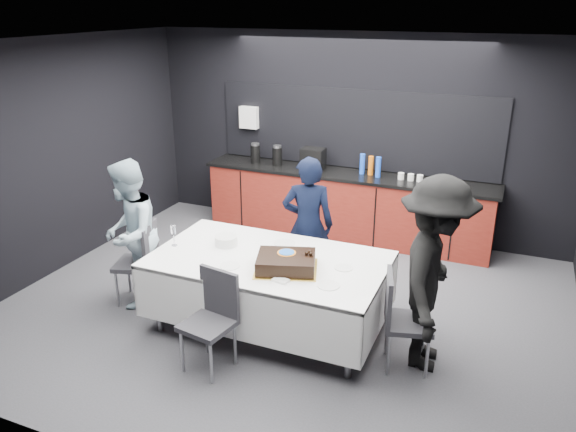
# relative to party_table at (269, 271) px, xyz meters

# --- Properties ---
(ground) EXTENTS (6.00, 6.00, 0.00)m
(ground) POSITION_rel_party_table_xyz_m (0.00, 0.40, -0.64)
(ground) COLOR #45454B
(ground) RESTS_ON ground
(room_shell) EXTENTS (6.04, 5.04, 2.82)m
(room_shell) POSITION_rel_party_table_xyz_m (0.00, 0.40, 1.22)
(room_shell) COLOR white
(room_shell) RESTS_ON ground
(kitchenette) EXTENTS (4.10, 0.64, 2.05)m
(kitchenette) POSITION_rel_party_table_xyz_m (-0.02, 2.62, -0.10)
(kitchenette) COLOR maroon
(kitchenette) RESTS_ON ground
(party_table) EXTENTS (2.32, 1.32, 0.78)m
(party_table) POSITION_rel_party_table_xyz_m (0.00, 0.00, 0.00)
(party_table) COLOR #99999E
(party_table) RESTS_ON ground
(cake_assembly) EXTENTS (0.70, 0.64, 0.18)m
(cake_assembly) POSITION_rel_party_table_xyz_m (0.26, -0.16, 0.21)
(cake_assembly) COLOR gold
(cake_assembly) RESTS_ON party_table
(plate_stack) EXTENTS (0.24, 0.24, 0.10)m
(plate_stack) POSITION_rel_party_table_xyz_m (-0.54, 0.12, 0.19)
(plate_stack) COLOR white
(plate_stack) RESTS_ON party_table
(loose_plate_near) EXTENTS (0.20, 0.20, 0.01)m
(loose_plate_near) POSITION_rel_party_table_xyz_m (-0.27, -0.31, 0.14)
(loose_plate_near) COLOR white
(loose_plate_near) RESTS_ON party_table
(loose_plate_right_a) EXTENTS (0.18, 0.18, 0.01)m
(loose_plate_right_a) POSITION_rel_party_table_xyz_m (0.76, 0.07, 0.14)
(loose_plate_right_a) COLOR white
(loose_plate_right_a) RESTS_ON party_table
(loose_plate_right_b) EXTENTS (0.21, 0.21, 0.01)m
(loose_plate_right_b) POSITION_rel_party_table_xyz_m (0.74, -0.32, 0.14)
(loose_plate_right_b) COLOR white
(loose_plate_right_b) RESTS_ON party_table
(loose_plate_far) EXTENTS (0.22, 0.22, 0.01)m
(loose_plate_far) POSITION_rel_party_table_xyz_m (0.00, 0.39, 0.14)
(loose_plate_far) COLOR white
(loose_plate_far) RESTS_ON party_table
(fork_pile) EXTENTS (0.16, 0.11, 0.02)m
(fork_pile) POSITION_rel_party_table_xyz_m (0.31, -0.41, 0.15)
(fork_pile) COLOR white
(fork_pile) RESTS_ON party_table
(champagne_flute) EXTENTS (0.06, 0.06, 0.22)m
(champagne_flute) POSITION_rel_party_table_xyz_m (-1.04, -0.10, 0.30)
(champagne_flute) COLOR white
(champagne_flute) RESTS_ON party_table
(chair_left) EXTENTS (0.52, 0.52, 0.92)m
(chair_left) POSITION_rel_party_table_xyz_m (-1.51, -0.05, -0.11)
(chair_left) COLOR #2F2E33
(chair_left) RESTS_ON ground
(chair_right) EXTENTS (0.52, 0.52, 0.92)m
(chair_right) POSITION_rel_party_table_xyz_m (1.36, -0.14, -0.11)
(chair_right) COLOR #2F2E33
(chair_right) RESTS_ON ground
(chair_near) EXTENTS (0.48, 0.48, 0.92)m
(chair_near) POSITION_rel_party_table_xyz_m (-0.20, -0.78, -0.11)
(chair_near) COLOR #2F2E33
(chair_near) RESTS_ON ground
(person_center) EXTENTS (0.67, 0.55, 1.60)m
(person_center) POSITION_rel_party_table_xyz_m (0.07, 0.91, 0.16)
(person_center) COLOR black
(person_center) RESTS_ON ground
(person_left) EXTENTS (0.87, 0.96, 1.63)m
(person_left) POSITION_rel_party_table_xyz_m (-1.61, -0.10, 0.17)
(person_left) COLOR #A0BBC9
(person_left) RESTS_ON ground
(person_right) EXTENTS (0.73, 1.20, 1.81)m
(person_right) POSITION_rel_party_table_xyz_m (1.60, 0.01, 0.26)
(person_right) COLOR black
(person_right) RESTS_ON ground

